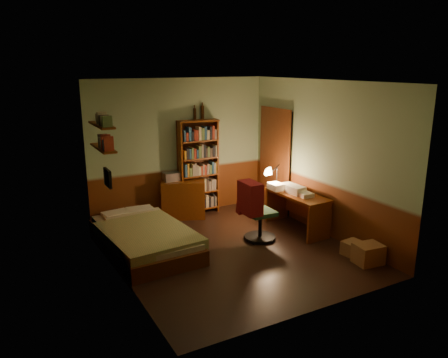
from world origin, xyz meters
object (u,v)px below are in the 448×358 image
bookshelf (199,168)px  cardboard_box_b (353,248)px  desk (297,212)px  cardboard_box_a (368,254)px  bed (143,229)px  desk_lamp (277,172)px  dresser (183,199)px  mini_stereo (171,177)px  office_chair (260,214)px

bookshelf → cardboard_box_b: size_ratio=6.07×
desk → cardboard_box_b: (0.11, -1.26, -0.22)m
cardboard_box_a → bed: bearing=142.4°
desk_lamp → dresser: bearing=156.9°
mini_stereo → desk_lamp: desk_lamp is taller
bed → cardboard_box_a: bed is taller
desk → cardboard_box_a: desk is taller
bed → mini_stereo: mini_stereo is taller
dresser → cardboard_box_b: dresser is taller
desk_lamp → office_chair: desk_lamp is taller
mini_stereo → desk: bearing=-44.0°
bed → cardboard_box_b: 3.26m
dresser → cardboard_box_b: (1.61, -2.80, -0.25)m
cardboard_box_b → desk_lamp: bearing=94.9°
dresser → mini_stereo: 0.49m
bookshelf → desk_lamp: 1.51m
dresser → office_chair: 1.75m
dresser → desk_lamp: 1.84m
bed → bookshelf: 1.97m
desk → office_chair: size_ratio=1.40×
mini_stereo → desk: (1.68, -1.67, -0.47)m
office_chair → cardboard_box_a: (0.90, -1.52, -0.29)m
mini_stereo → cardboard_box_b: mini_stereo is taller
bed → dresser: size_ratio=2.66×
mini_stereo → desk: mini_stereo is taller
mini_stereo → cardboard_box_b: size_ratio=0.98×
bed → office_chair: office_chair is taller
desk → cardboard_box_a: bearing=-89.2°
bookshelf → cardboard_box_a: bearing=-62.6°
desk → cardboard_box_b: size_ratio=4.09×
dresser → cardboard_box_a: dresser is taller
desk → cardboard_box_a: size_ratio=3.14×
desk → office_chair: (-0.81, -0.07, 0.11)m
dresser → mini_stereo: (-0.18, 0.13, 0.44)m
desk → desk_lamp: bearing=92.1°
mini_stereo → cardboard_box_a: size_ratio=0.76×
desk_lamp → bookshelf: bearing=146.2°
dresser → desk: (1.50, -1.54, -0.03)m
dresser → desk: dresser is taller
mini_stereo → desk_lamp: bearing=-33.1°
dresser → bookshelf: bearing=36.4°
bookshelf → desk_lamp: bookshelf is taller
desk_lamp → office_chair: bearing=-129.4°
bookshelf → office_chair: (0.31, -1.70, -0.47)m
dresser → cardboard_box_a: size_ratio=2.06×
cardboard_box_b → cardboard_box_a: bearing=-93.9°
office_chair → cardboard_box_a: 1.79m
bookshelf → office_chair: size_ratio=2.08×
dresser → desk: size_ratio=0.66×
office_chair → desk: bearing=6.6°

